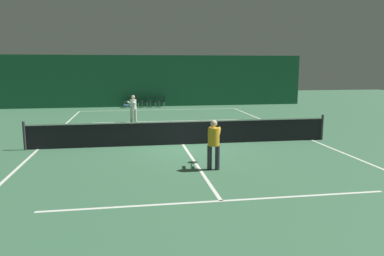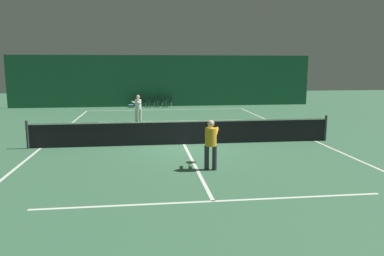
{
  "view_description": "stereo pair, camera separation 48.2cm",
  "coord_description": "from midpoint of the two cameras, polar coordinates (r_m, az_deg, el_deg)",
  "views": [
    {
      "loc": [
        -2.02,
        -14.48,
        3.12
      ],
      "look_at": [
        0.16,
        -1.26,
        0.87
      ],
      "focal_mm": 35.0,
      "sensor_mm": 36.0,
      "label": 1
    },
    {
      "loc": [
        -1.55,
        -14.55,
        3.12
      ],
      "look_at": [
        0.16,
        -1.26,
        0.87
      ],
      "focal_mm": 35.0,
      "sensor_mm": 36.0,
      "label": 2
    }
  ],
  "objects": [
    {
      "name": "court_line_baseline_far",
      "position": [
        26.66,
        -3.44,
        2.79
      ],
      "size": [
        11.0,
        0.1,
        0.0
      ],
      "color": "silver",
      "rests_on": "ground"
    },
    {
      "name": "court_line_sideline_right",
      "position": [
        16.54,
        18.98,
        -1.86
      ],
      "size": [
        0.1,
        23.8,
        0.0
      ],
      "color": "silver",
      "rests_on": "ground"
    },
    {
      "name": "courtside_chair_2",
      "position": [
        28.42,
        -5.54,
        4.16
      ],
      "size": [
        0.44,
        0.44,
        0.84
      ],
      "rotation": [
        0.0,
        0.0,
        -1.57
      ],
      "color": "#99999E",
      "rests_on": "ground"
    },
    {
      "name": "courtside_chair_3",
      "position": [
        28.45,
        -4.24,
        4.19
      ],
      "size": [
        0.44,
        0.44,
        0.84
      ],
      "rotation": [
        0.0,
        0.0,
        -1.57
      ],
      "color": "#99999E",
      "rests_on": "ground"
    },
    {
      "name": "court_line_service_far",
      "position": [
        21.22,
        -2.42,
        1.07
      ],
      "size": [
        8.25,
        0.1,
        0.0
      ],
      "color": "silver",
      "rests_on": "ground"
    },
    {
      "name": "ground_plane",
      "position": [
        14.95,
        -0.31,
        -2.51
      ],
      "size": [
        60.0,
        60.0,
        0.0
      ],
      "primitive_type": "plane",
      "color": "#386647"
    },
    {
      "name": "courtside_chair_0",
      "position": [
        28.41,
        -8.14,
        4.11
      ],
      "size": [
        0.44,
        0.44,
        0.84
      ],
      "rotation": [
        0.0,
        0.0,
        -1.57
      ],
      "color": "#99999E",
      "rests_on": "ground"
    },
    {
      "name": "courtside_chair_1",
      "position": [
        28.41,
        -6.84,
        4.14
      ],
      "size": [
        0.44,
        0.44,
        0.84
      ],
      "rotation": [
        0.0,
        0.0,
        -1.57
      ],
      "color": "#99999E",
      "rests_on": "ground"
    },
    {
      "name": "player_near",
      "position": [
        11.25,
        4.13,
        -1.95
      ],
      "size": [
        0.69,
        1.33,
        1.52
      ],
      "rotation": [
        0.0,
        0.0,
        1.28
      ],
      "color": "#2D2D38",
      "rests_on": "ground"
    },
    {
      "name": "tennis_net",
      "position": [
        14.85,
        -0.31,
        -0.58
      ],
      "size": [
        12.0,
        0.1,
        1.07
      ],
      "color": "black",
      "rests_on": "ground"
    },
    {
      "name": "player_far",
      "position": [
        20.83,
        -7.6,
        3.27
      ],
      "size": [
        0.81,
        1.31,
        1.5
      ],
      "rotation": [
        0.0,
        0.0,
        -1.97
      ],
      "color": "beige",
      "rests_on": "ground"
    },
    {
      "name": "court_line_centre",
      "position": [
        14.95,
        -0.31,
        -2.5
      ],
      "size": [
        0.1,
        12.8,
        0.0
      ],
      "color": "silver",
      "rests_on": "ground"
    },
    {
      "name": "court_line_sideline_left",
      "position": [
        15.3,
        -21.24,
        -2.88
      ],
      "size": [
        0.1,
        23.8,
        0.0
      ],
      "color": "silver",
      "rests_on": "ground"
    },
    {
      "name": "backdrop_curtain",
      "position": [
        28.92,
        -3.81,
        7.17
      ],
      "size": [
        23.0,
        0.12,
        3.88
      ],
      "color": "#1E5B3D",
      "rests_on": "ground"
    },
    {
      "name": "courtside_chair_4",
      "position": [
        28.49,
        -2.94,
        4.21
      ],
      "size": [
        0.44,
        0.44,
        0.84
      ],
      "rotation": [
        0.0,
        0.0,
        -1.57
      ],
      "color": "#99999E",
      "rests_on": "ground"
    },
    {
      "name": "court_line_service_near",
      "position": [
        8.87,
        4.85,
        -11.07
      ],
      "size": [
        8.25,
        0.1,
        0.0
      ],
      "color": "silver",
      "rests_on": "ground"
    }
  ]
}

